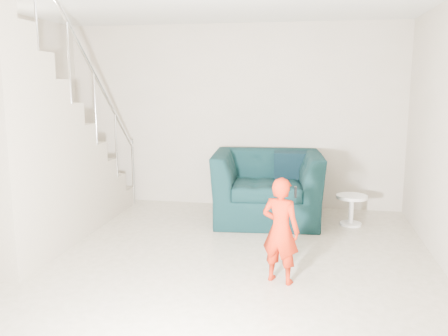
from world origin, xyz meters
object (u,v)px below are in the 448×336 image
Objects in this scene: toddler at (281,230)px; side_table at (352,205)px; armchair at (267,186)px; staircase at (28,164)px.

side_table is (0.81, 1.97, -0.23)m from toddler.
toddler is 2.15m from side_table.
staircase reaches higher than armchair.
toddler is 0.28× the size of staircase.
staircase is at bearing -155.53° from armchair.
side_table is 0.11× the size of staircase.
side_table is at bearing -92.31° from toddler.
toddler is at bearing -11.08° from staircase.
armchair is 3.02m from staircase.
armchair is 1.42× the size of toddler.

